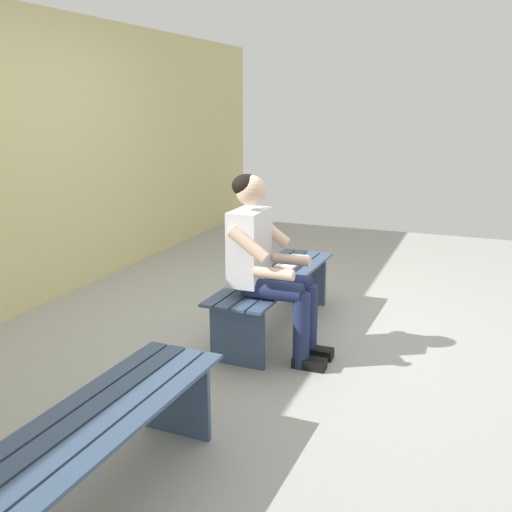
# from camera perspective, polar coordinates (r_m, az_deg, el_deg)

# --- Properties ---
(ground_plane) EXTENTS (10.00, 7.00, 0.04)m
(ground_plane) POSITION_cam_1_polar(r_m,az_deg,el_deg) (3.37, 11.90, -16.19)
(ground_plane) COLOR #9E9E99
(bench_near) EXTENTS (1.61, 0.47, 0.44)m
(bench_near) POSITION_cam_1_polar(r_m,az_deg,el_deg) (4.43, 1.87, -3.17)
(bench_near) COLOR #384C6B
(bench_near) RESTS_ON ground
(bench_far) EXTENTS (1.52, 0.47, 0.44)m
(bench_far) POSITION_cam_1_polar(r_m,az_deg,el_deg) (2.66, -15.16, -16.80)
(bench_far) COLOR #384C6B
(bench_far) RESTS_ON ground
(person_seated) EXTENTS (0.50, 0.69, 1.24)m
(person_seated) POSITION_cam_1_polar(r_m,az_deg,el_deg) (3.89, 1.00, -0.38)
(person_seated) COLOR silver
(person_seated) RESTS_ON ground
(apple) EXTENTS (0.07, 0.07, 0.07)m
(apple) POSITION_cam_1_polar(r_m,az_deg,el_deg) (4.32, 2.61, -1.67)
(apple) COLOR red
(apple) RESTS_ON bench_near
(book_open) EXTENTS (0.42, 0.17, 0.02)m
(book_open) POSITION_cam_1_polar(r_m,az_deg,el_deg) (4.71, 3.53, -0.60)
(book_open) COLOR white
(book_open) RESTS_ON bench_near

